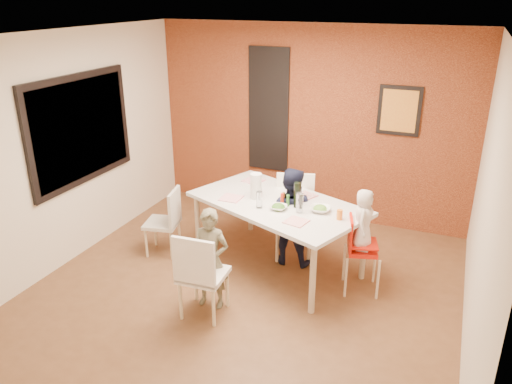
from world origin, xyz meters
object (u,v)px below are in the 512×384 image
at_px(chair_far, 295,211).
at_px(child_far, 290,216).
at_px(child_near, 211,259).
at_px(paper_towel_roll, 256,186).
at_px(chair_left, 167,218).
at_px(dining_table, 277,208).
at_px(wine_bottle, 297,195).
at_px(chair_near, 200,272).
at_px(toddler, 363,220).
at_px(high_chair, 359,247).

height_order(chair_far, child_far, child_far).
height_order(child_near, child_far, child_far).
xyz_separation_m(child_far, paper_towel_roll, (-0.38, -0.14, 0.38)).
relative_size(child_near, paper_towel_roll, 3.60).
xyz_separation_m(chair_left, child_far, (1.46, 0.38, 0.13)).
distance_m(chair_far, child_near, 1.49).
bearing_deg(dining_table, chair_left, -170.27).
bearing_deg(chair_left, dining_table, 86.62).
distance_m(child_near, wine_bottle, 1.22).
xyz_separation_m(chair_near, toddler, (1.35, 1.12, 0.32)).
bearing_deg(high_chair, dining_table, 64.71).
xyz_separation_m(chair_far, toddler, (0.93, -0.54, 0.28)).
bearing_deg(chair_far, toddler, -46.87).
distance_m(wine_bottle, paper_towel_roll, 0.53).
relative_size(dining_table, wine_bottle, 7.76).
relative_size(dining_table, chair_near, 2.39).
distance_m(child_far, paper_towel_roll, 0.55).
distance_m(chair_left, child_far, 1.52).
relative_size(child_near, child_far, 0.90).
height_order(high_chair, child_far, child_far).
height_order(chair_left, child_far, child_far).
bearing_deg(toddler, paper_towel_roll, 79.41).
height_order(chair_near, chair_far, chair_far).
xyz_separation_m(chair_left, paper_towel_roll, (1.08, 0.24, 0.50)).
relative_size(chair_far, child_far, 0.84).
distance_m(dining_table, child_near, 1.10).
height_order(dining_table, high_chair, high_chair).
bearing_deg(paper_towel_roll, dining_table, -2.46).
xyz_separation_m(chair_left, toddler, (2.37, 0.09, 0.37)).
relative_size(dining_table, paper_towel_roll, 7.48).
distance_m(toddler, wine_bottle, 0.78).
height_order(high_chair, toddler, toddler).
bearing_deg(toddler, dining_table, 78.18).
bearing_deg(wine_bottle, high_chair, -7.88).
height_order(child_near, toddler, toddler).
height_order(chair_near, chair_left, chair_near).
relative_size(high_chair, paper_towel_roll, 2.87).
xyz_separation_m(chair_near, wine_bottle, (0.59, 1.22, 0.45)).
bearing_deg(wine_bottle, dining_table, 167.50).
relative_size(chair_left, paper_towel_roll, 2.82).
bearing_deg(chair_near, toddler, -143.88).
bearing_deg(chair_left, high_chair, 78.69).
xyz_separation_m(chair_far, paper_towel_roll, (-0.36, -0.38, 0.41)).
bearing_deg(toddler, child_far, 68.30).
distance_m(chair_far, paper_towel_roll, 0.67).
bearing_deg(child_far, high_chair, 156.57).
bearing_deg(chair_near, child_far, -111.00).
relative_size(dining_table, toddler, 3.34).
distance_m(child_far, wine_bottle, 0.45).
relative_size(high_chair, child_far, 0.72).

